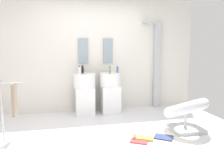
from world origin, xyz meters
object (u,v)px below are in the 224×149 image
object	(u,v)px
towel_rack	(12,101)
magazine_ochre	(144,138)
soap_bottle_blue	(117,70)
shower_column	(157,63)
magazine_red	(139,141)
pedestal_sink_left	(85,92)
pedestal_sink_right	(110,91)
soap_bottle_black	(82,69)
lounge_chair	(186,111)
soap_bottle_white	(80,70)
soap_bottle_green	(110,70)
coffee_mug	(134,136)
magazine_navy	(164,137)

from	to	relation	value
towel_rack	magazine_ochre	bearing A→B (deg)	-12.66
magazine_ochre	soap_bottle_blue	world-z (taller)	soap_bottle_blue
shower_column	magazine_red	bearing A→B (deg)	-120.58
pedestal_sink_left	pedestal_sink_right	world-z (taller)	same
magazine_ochre	soap_bottle_black	distance (m)	2.09
magazine_red	soap_bottle_black	bearing A→B (deg)	140.85
pedestal_sink_left	lounge_chair	bearing A→B (deg)	-39.71
pedestal_sink_right	soap_bottle_white	distance (m)	0.85
lounge_chair	towel_rack	world-z (taller)	towel_rack
soap_bottle_green	magazine_red	bearing A→B (deg)	-84.63
shower_column	lounge_chair	bearing A→B (deg)	-95.07
pedestal_sink_right	soap_bottle_white	size ratio (longest dim) A/B	5.66
pedestal_sink_left	pedestal_sink_right	bearing A→B (deg)	0.00
soap_bottle_blue	magazine_red	bearing A→B (deg)	-92.36
magazine_ochre	pedestal_sink_left	bearing A→B (deg)	143.75
magazine_red	soap_bottle_blue	bearing A→B (deg)	117.01
lounge_chair	coffee_mug	distance (m)	1.05
pedestal_sink_right	magazine_ochre	xyz separation A→B (m)	(0.21, -1.57, -0.45)
soap_bottle_white	soap_bottle_black	size ratio (longest dim) A/B	1.04
magazine_ochre	soap_bottle_black	size ratio (longest dim) A/B	1.66
magazine_ochre	coffee_mug	distance (m)	0.16
coffee_mug	soap_bottle_blue	size ratio (longest dim) A/B	0.74
lounge_chair	soap_bottle_white	size ratio (longest dim) A/B	5.91
magazine_red	soap_bottle_white	size ratio (longest dim) A/B	1.50
pedestal_sink_left	shower_column	xyz separation A→B (m)	(1.76, 0.22, 0.60)
shower_column	soap_bottle_blue	bearing A→B (deg)	-167.25
magazine_ochre	magazine_navy	size ratio (longest dim) A/B	0.97
pedestal_sink_right	soap_bottle_white	bearing A→B (deg)	-170.27
coffee_mug	soap_bottle_blue	bearing A→B (deg)	86.17
shower_column	pedestal_sink_right	bearing A→B (deg)	-169.67
pedestal_sink_right	soap_bottle_blue	distance (m)	0.50
lounge_chair	soap_bottle_green	distance (m)	1.73
pedestal_sink_right	coffee_mug	size ratio (longest dim) A/B	9.61
soap_bottle_white	soap_bottle_green	xyz separation A→B (m)	(0.63, -0.04, -0.01)
pedestal_sink_left	soap_bottle_white	world-z (taller)	soap_bottle_white
coffee_mug	soap_bottle_green	size ratio (longest dim) A/B	0.65
shower_column	soap_bottle_white	size ratio (longest dim) A/B	11.66
soap_bottle_green	pedestal_sink_left	bearing A→B (deg)	162.88
coffee_mug	soap_bottle_black	bearing A→B (deg)	111.93
soap_bottle_black	coffee_mug	bearing A→B (deg)	-68.07
magazine_ochre	coffee_mug	bearing A→B (deg)	-170.90
pedestal_sink_left	magazine_red	distance (m)	1.83
soap_bottle_blue	soap_bottle_green	xyz separation A→B (m)	(-0.21, -0.14, 0.01)
shower_column	magazine_navy	distance (m)	2.19
shower_column	coffee_mug	size ratio (longest dim) A/B	19.79
soap_bottle_white	soap_bottle_blue	xyz separation A→B (m)	(0.84, 0.10, -0.02)
magazine_red	soap_bottle_green	bearing A→B (deg)	124.73
pedestal_sink_right	shower_column	bearing A→B (deg)	10.33
pedestal_sink_right	pedestal_sink_left	bearing A→B (deg)	180.00
lounge_chair	shower_column	bearing A→B (deg)	84.93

